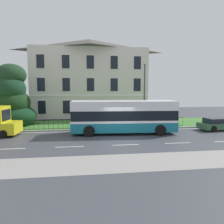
{
  "coord_description": "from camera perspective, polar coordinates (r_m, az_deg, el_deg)",
  "views": [
    {
      "loc": [
        -3.03,
        -16.98,
        4.1
      ],
      "look_at": [
        -0.29,
        3.48,
        1.84
      ],
      "focal_mm": 34.81,
      "sensor_mm": 36.0,
      "label": 1
    }
  ],
  "objects": [
    {
      "name": "parked_hatchback_00",
      "position": [
        24.0,
        26.45,
        -2.84
      ],
      "size": [
        4.44,
        2.07,
        1.2
      ],
      "rotation": [
        0.0,
        0.0,
        0.1
      ],
      "color": "#35603C",
      "rests_on": "ground_plane"
    },
    {
      "name": "street_lamp_post",
      "position": [
        23.37,
        8.53,
        6.05
      ],
      "size": [
        0.36,
        0.24,
        6.88
      ],
      "color": "#333338",
      "rests_on": "ground_plane"
    },
    {
      "name": "evergreen_tree",
      "position": [
        25.72,
        -24.92,
        2.73
      ],
      "size": [
        4.71,
        4.64,
        6.97
      ],
      "color": "#423328",
      "rests_on": "ground_plane"
    },
    {
      "name": "single_decker_bus",
      "position": [
        19.77,
        3.09,
        -1.12
      ],
      "size": [
        9.54,
        3.09,
        2.98
      ],
      "rotation": [
        0.0,
        0.0,
        -0.06
      ],
      "color": "#176E83",
      "rests_on": "ground_plane"
    },
    {
      "name": "georgian_townhouse",
      "position": [
        32.54,
        -5.94,
        8.98
      ],
      "size": [
        15.78,
        8.24,
        11.06
      ],
      "color": "beige",
      "rests_on": "ground_plane"
    },
    {
      "name": "iron_verge_railing",
      "position": [
        21.68,
        -4.9,
        -3.02
      ],
      "size": [
        18.76,
        0.04,
        0.97
      ],
      "color": "black",
      "rests_on": "ground_plane"
    },
    {
      "name": "ground_plane",
      "position": [
        18.95,
        1.76,
        -6.3
      ],
      "size": [
        60.0,
        56.0,
        0.18
      ],
      "color": "#3E4047"
    }
  ]
}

